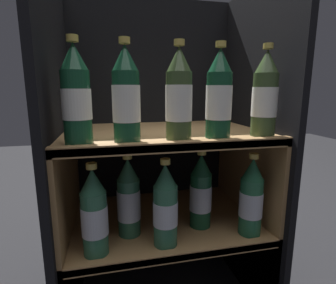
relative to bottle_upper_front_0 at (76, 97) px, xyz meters
The scene contains 15 objects.
fridge_back_wall 0.47m from the bottle_upper_front_0, 58.00° to the left, with size 0.63×0.02×1.02m, color black.
fridge_side_left 0.24m from the bottle_upper_front_0, 115.30° to the left, with size 0.02×0.46×1.02m, color black.
fridge_side_right 0.58m from the bottle_upper_front_0, 15.86° to the left, with size 0.02×0.46×1.02m, color black.
shelf_lower 0.53m from the bottle_upper_front_0, 31.64° to the left, with size 0.59×0.42×0.29m.
shelf_upper 0.39m from the bottle_upper_front_0, 32.10° to the left, with size 0.59×0.42×0.58m.
bottle_upper_front_0 is the anchor object (origin of this frame).
bottle_upper_front_1 0.11m from the bottle_upper_front_0, ahead, with size 0.07×0.07×0.24m.
bottle_upper_front_2 0.24m from the bottle_upper_front_0, ahead, with size 0.07×0.07×0.24m.
bottle_upper_front_3 0.34m from the bottle_upper_front_0, ahead, with size 0.07×0.07×0.24m.
bottle_upper_front_4 0.47m from the bottle_upper_front_0, ahead, with size 0.07×0.07×0.24m.
bottle_lower_front_0 0.29m from the bottle_upper_front_0, ahead, with size 0.07×0.07×0.24m.
bottle_lower_front_1 0.35m from the bottle_upper_front_0, ahead, with size 0.07×0.07×0.24m.
bottle_lower_front_2 0.54m from the bottle_upper_front_0, ahead, with size 0.07×0.07×0.24m.
bottle_lower_back_0 0.32m from the bottle_upper_front_0, 32.90° to the left, with size 0.07×0.07×0.24m.
bottle_lower_back_1 0.44m from the bottle_upper_front_0, 12.65° to the left, with size 0.07×0.07×0.24m.
Camera 1 is at (-0.16, -0.57, 0.70)m, focal length 28.00 mm.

